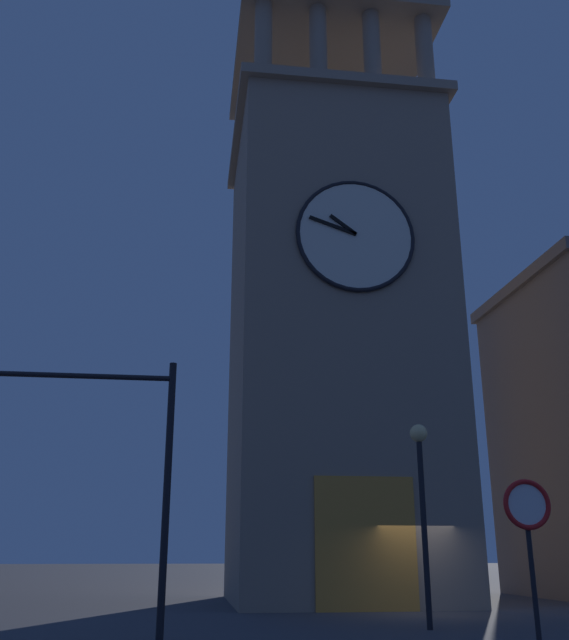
% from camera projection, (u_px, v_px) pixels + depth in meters
% --- Properties ---
extents(ground_plane, '(200.00, 200.00, 0.00)m').
position_uv_depth(ground_plane, '(427.00, 613.00, 20.90)').
color(ground_plane, '#424247').
extents(clocktower, '(8.39, 9.09, 25.29)m').
position_uv_depth(clocktower, '(333.00, 334.00, 28.40)').
color(clocktower, gray).
rests_on(clocktower, ground_plane).
extents(traffic_signal_mid, '(4.20, 0.41, 5.74)m').
position_uv_depth(traffic_signal_mid, '(105.00, 444.00, 15.19)').
color(traffic_signal_mid, black).
rests_on(traffic_signal_mid, ground_plane).
extents(street_lamp, '(0.44, 0.44, 4.75)m').
position_uv_depth(street_lamp, '(421.00, 482.00, 17.37)').
color(street_lamp, black).
rests_on(street_lamp, ground_plane).
extents(no_horn_sign, '(0.78, 0.14, 2.80)m').
position_uv_depth(no_horn_sign, '(528.00, 519.00, 11.05)').
color(no_horn_sign, black).
rests_on(no_horn_sign, ground_plane).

